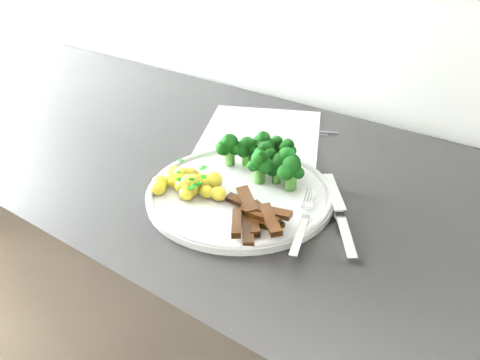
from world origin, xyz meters
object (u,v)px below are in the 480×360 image
Objects in this scene: counter at (231,351)px; beef_strips at (255,215)px; knife at (341,222)px; fork at (303,224)px; broccoli at (265,155)px; plate at (240,192)px; recipe_paper at (259,140)px; potatoes at (187,182)px.

beef_strips is (0.14, -0.12, 0.48)m from counter.
beef_strips is 0.12m from knife.
beef_strips reaches higher than fork.
broccoli is 1.33× the size of beef_strips.
knife is (0.24, -0.05, 0.47)m from counter.
counter is 0.53m from fork.
beef_strips reaches higher than counter.
plate is 2.34× the size of beef_strips.
fork is 0.92× the size of knife.
recipe_paper is 3.08× the size of beef_strips.
knife is at bearing -33.04° from recipe_paper.
recipe_paper is 3.10× the size of potatoes.
counter is at bearing 153.90° from fork.
knife is at bearing 15.07° from potatoes.
broccoli is (0.09, -0.11, 0.04)m from recipe_paper.
plate is 0.08m from broccoli.
potatoes is (0.01, -0.11, 0.49)m from counter.
counter is 15.54× the size of fork.
fork is at bearing -26.10° from counter.
fork is 0.06m from knife.
broccoli is 0.13m from potatoes.
recipe_paper is 2.15× the size of knife.
potatoes is (-0.07, -0.11, -0.02)m from broccoli.
counter is 8.69× the size of plate.
potatoes is (-0.07, -0.04, 0.02)m from plate.
broccoli is at bearing -1.12° from counter.
counter is 0.52m from beef_strips.
potatoes is 0.70× the size of knife.
fork reaches higher than plate.
potatoes reaches higher than plate.
knife is at bearing 6.75° from plate.
recipe_paper is 0.27m from beef_strips.
beef_strips is at bearing -38.77° from plate.
recipe_paper is (-0.01, 0.11, 0.47)m from counter.
potatoes is at bearing -175.86° from fork.
fork is at bearing -37.80° from broccoli.
fork is (0.21, -0.21, 0.02)m from recipe_paper.
plate is at bearing 32.04° from potatoes.
plate is 0.08m from beef_strips.
fork is at bearing -12.81° from plate.
broccoli is at bearing 118.06° from beef_strips.
potatoes is at bearing -147.96° from plate.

